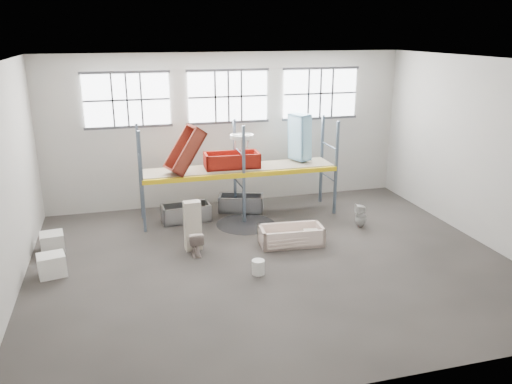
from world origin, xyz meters
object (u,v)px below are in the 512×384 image
object	(u,v)px
toilet_white	(361,216)
steel_tub_left	(186,213)
bucket	(258,267)
steel_tub_right	(241,203)
carton_near	(52,265)
toilet_beige	(195,243)
blue_tub_upright	(300,137)
cistern_tall	(193,226)
bathtub_beige	(291,236)
rust_tub_flat	(232,160)

from	to	relation	value
toilet_white	steel_tub_left	distance (m)	5.33
bucket	steel_tub_left	bearing A→B (deg)	106.40
steel_tub_right	carton_near	distance (m)	6.39
toilet_beige	blue_tub_upright	size ratio (longest dim) A/B	0.45
cistern_tall	bathtub_beige	bearing A→B (deg)	-11.71
bathtub_beige	steel_tub_right	distance (m)	3.09
toilet_white	carton_near	world-z (taller)	toilet_white
toilet_white	steel_tub_right	size ratio (longest dim) A/B	0.49
cistern_tall	blue_tub_upright	bearing A→B (deg)	28.68
cistern_tall	steel_tub_right	world-z (taller)	cistern_tall
toilet_beige	carton_near	xyz separation A→B (m)	(-3.53, -0.30, -0.06)
cistern_tall	bucket	distance (m)	2.34
toilet_beige	cistern_tall	distance (m)	0.49
toilet_white	steel_tub_right	world-z (taller)	toilet_white
toilet_beige	bucket	xyz separation A→B (m)	(1.29, -1.54, -0.15)
bathtub_beige	blue_tub_upright	xyz separation A→B (m)	(1.21, 2.83, 2.14)
cistern_tall	bucket	xyz separation A→B (m)	(1.30, -1.88, -0.50)
blue_tub_upright	bucket	distance (m)	5.52
bathtub_beige	carton_near	xyz separation A→B (m)	(-6.19, -0.27, 0.01)
steel_tub_right	carton_near	size ratio (longest dim) A/B	2.28
steel_tub_right	bucket	bearing A→B (deg)	-98.39
toilet_beige	bucket	bearing A→B (deg)	130.06
toilet_beige	rust_tub_flat	world-z (taller)	rust_tub_flat
toilet_white	rust_tub_flat	distance (m)	4.27
steel_tub_right	steel_tub_left	bearing A→B (deg)	-166.02
cistern_tall	blue_tub_upright	size ratio (longest dim) A/B	0.92
toilet_beige	carton_near	size ratio (longest dim) A/B	1.06
rust_tub_flat	toilet_beige	bearing A→B (deg)	-121.27
steel_tub_left	blue_tub_upright	world-z (taller)	blue_tub_upright
carton_near	bathtub_beige	bearing A→B (deg)	2.48
steel_tub_left	steel_tub_right	distance (m)	1.92
bathtub_beige	toilet_white	world-z (taller)	toilet_white
steel_tub_left	toilet_white	bearing A→B (deg)	-20.22
bathtub_beige	toilet_white	xyz separation A→B (m)	(2.44, 0.71, 0.10)
steel_tub_left	blue_tub_upright	bearing A→B (deg)	4.32
bucket	cistern_tall	bearing A→B (deg)	124.58
steel_tub_left	rust_tub_flat	size ratio (longest dim) A/B	0.87
rust_tub_flat	bucket	world-z (taller)	rust_tub_flat
steel_tub_left	blue_tub_upright	size ratio (longest dim) A/B	1.00
cistern_tall	toilet_beige	bearing A→B (deg)	-92.09
steel_tub_left	carton_near	xyz separation A→B (m)	(-3.62, -2.82, -0.00)
bucket	carton_near	world-z (taller)	carton_near
toilet_beige	rust_tub_flat	bearing A→B (deg)	-121.11
rust_tub_flat	toilet_white	bearing A→B (deg)	-29.04
toilet_beige	blue_tub_upright	world-z (taller)	blue_tub_upright
rust_tub_flat	carton_near	size ratio (longest dim) A/B	2.69
toilet_beige	bucket	world-z (taller)	toilet_beige
toilet_beige	bucket	size ratio (longest dim) A/B	1.84
bathtub_beige	cistern_tall	xyz separation A→B (m)	(-2.66, 0.37, 0.43)
toilet_white	rust_tub_flat	size ratio (longest dim) A/B	0.42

